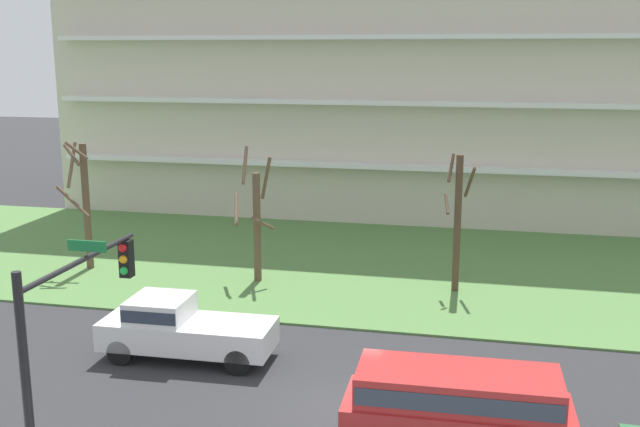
% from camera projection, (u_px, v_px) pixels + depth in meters
% --- Properties ---
extents(ground, '(160.00, 160.00, 0.00)m').
position_uv_depth(ground, '(339.00, 412.00, 20.08)').
color(ground, '#2D2D30').
extents(grass_lawn_strip, '(80.00, 16.00, 0.08)m').
position_uv_depth(grass_lawn_strip, '(401.00, 267.00, 33.41)').
color(grass_lawn_strip, '#547F42').
rests_on(grass_lawn_strip, ground).
extents(apartment_building, '(42.90, 11.99, 20.39)m').
position_uv_depth(apartment_building, '(432.00, 39.00, 44.14)').
color(apartment_building, beige).
rests_on(apartment_building, ground).
extents(tree_far_left, '(1.70, 1.55, 5.75)m').
position_uv_depth(tree_far_left, '(84.00, 201.00, 32.48)').
color(tree_far_left, brown).
rests_on(tree_far_left, ground).
extents(tree_left, '(1.89, 1.82, 5.67)m').
position_uv_depth(tree_left, '(256.00, 220.00, 30.82)').
color(tree_left, brown).
rests_on(tree_left, ground).
extents(tree_center, '(1.25, 1.22, 5.56)m').
position_uv_depth(tree_center, '(457.00, 220.00, 29.45)').
color(tree_center, '#4C3828').
rests_on(tree_center, ground).
extents(van_red_near_left, '(5.25, 2.14, 2.36)m').
position_uv_depth(van_red_near_left, '(457.00, 411.00, 17.19)').
color(van_red_near_left, '#B22828').
rests_on(van_red_near_left, ground).
extents(pickup_white_center_left, '(5.44, 2.12, 1.95)m').
position_uv_depth(pickup_white_center_left, '(181.00, 327.00, 23.44)').
color(pickup_white_center_left, white).
rests_on(pickup_white_center_left, ground).
extents(traffic_signal_mast, '(0.90, 4.59, 5.54)m').
position_uv_depth(traffic_signal_mast, '(70.00, 331.00, 15.54)').
color(traffic_signal_mast, black).
rests_on(traffic_signal_mast, ground).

